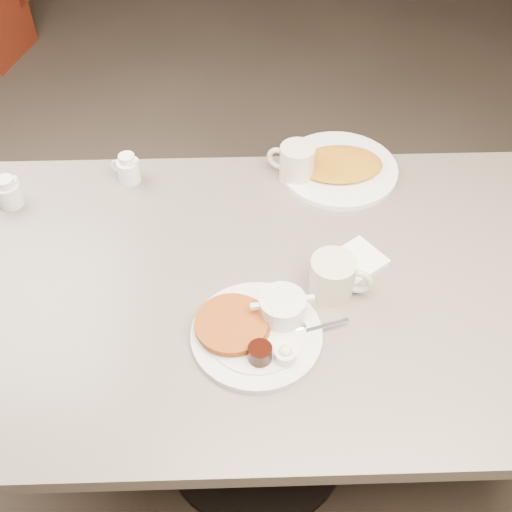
{
  "coord_description": "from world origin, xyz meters",
  "views": [
    {
      "loc": [
        -0.03,
        -0.93,
        1.86
      ],
      "look_at": [
        0.0,
        0.02,
        0.82
      ],
      "focal_mm": 45.29,
      "sensor_mm": 36.0,
      "label": 1
    }
  ],
  "objects_px": {
    "main_plate": "(258,327)",
    "hash_plate": "(339,167)",
    "coffee_mug_far": "(296,163)",
    "diner_table": "(256,328)",
    "creamer_right": "(128,169)",
    "creamer_left": "(8,193)",
    "coffee_mug_near": "(334,276)"
  },
  "relations": [
    {
      "from": "main_plate",
      "to": "hash_plate",
      "type": "relative_size",
      "value": 1.1
    },
    {
      "from": "coffee_mug_far",
      "to": "hash_plate",
      "type": "bearing_deg",
      "value": 10.84
    },
    {
      "from": "diner_table",
      "to": "hash_plate",
      "type": "bearing_deg",
      "value": 58.95
    },
    {
      "from": "coffee_mug_far",
      "to": "creamer_right",
      "type": "relative_size",
      "value": 1.68
    },
    {
      "from": "main_plate",
      "to": "diner_table",
      "type": "bearing_deg",
      "value": 90.08
    },
    {
      "from": "creamer_left",
      "to": "hash_plate",
      "type": "bearing_deg",
      "value": 6.77
    },
    {
      "from": "creamer_left",
      "to": "hash_plate",
      "type": "relative_size",
      "value": 0.28
    },
    {
      "from": "diner_table",
      "to": "creamer_right",
      "type": "bearing_deg",
      "value": 131.14
    },
    {
      "from": "main_plate",
      "to": "creamer_left",
      "type": "relative_size",
      "value": 3.93
    },
    {
      "from": "creamer_right",
      "to": "hash_plate",
      "type": "bearing_deg",
      "value": 1.75
    },
    {
      "from": "creamer_left",
      "to": "coffee_mug_far",
      "type": "bearing_deg",
      "value": 6.1
    },
    {
      "from": "main_plate",
      "to": "creamer_left",
      "type": "distance_m",
      "value": 0.74
    },
    {
      "from": "creamer_right",
      "to": "hash_plate",
      "type": "height_order",
      "value": "creamer_right"
    },
    {
      "from": "coffee_mug_far",
      "to": "hash_plate",
      "type": "relative_size",
      "value": 0.43
    },
    {
      "from": "diner_table",
      "to": "creamer_right",
      "type": "relative_size",
      "value": 18.31
    },
    {
      "from": "creamer_left",
      "to": "creamer_right",
      "type": "bearing_deg",
      "value": 16.0
    },
    {
      "from": "coffee_mug_far",
      "to": "diner_table",
      "type": "bearing_deg",
      "value": -107.34
    },
    {
      "from": "diner_table",
      "to": "coffee_mug_near",
      "type": "xyz_separation_m",
      "value": [
        0.17,
        -0.02,
        0.22
      ]
    },
    {
      "from": "creamer_left",
      "to": "coffee_mug_near",
      "type": "bearing_deg",
      "value": -21.47
    },
    {
      "from": "diner_table",
      "to": "main_plate",
      "type": "xyz_separation_m",
      "value": [
        0.0,
        -0.14,
        0.19
      ]
    },
    {
      "from": "main_plate",
      "to": "creamer_left",
      "type": "bearing_deg",
      "value": 145.39
    },
    {
      "from": "diner_table",
      "to": "main_plate",
      "type": "distance_m",
      "value": 0.24
    },
    {
      "from": "diner_table",
      "to": "hash_plate",
      "type": "height_order",
      "value": "hash_plate"
    },
    {
      "from": "main_plate",
      "to": "coffee_mug_far",
      "type": "relative_size",
      "value": 2.56
    },
    {
      "from": "main_plate",
      "to": "hash_plate",
      "type": "bearing_deg",
      "value": 66.1
    },
    {
      "from": "diner_table",
      "to": "hash_plate",
      "type": "xyz_separation_m",
      "value": [
        0.23,
        0.38,
        0.18
      ]
    },
    {
      "from": "creamer_right",
      "to": "coffee_mug_far",
      "type": "bearing_deg",
      "value": -0.76
    },
    {
      "from": "main_plate",
      "to": "creamer_left",
      "type": "height_order",
      "value": "creamer_left"
    },
    {
      "from": "creamer_right",
      "to": "hash_plate",
      "type": "relative_size",
      "value": 0.25
    },
    {
      "from": "creamer_left",
      "to": "hash_plate",
      "type": "distance_m",
      "value": 0.84
    },
    {
      "from": "main_plate",
      "to": "coffee_mug_near",
      "type": "relative_size",
      "value": 2.34
    },
    {
      "from": "main_plate",
      "to": "coffee_mug_far",
      "type": "distance_m",
      "value": 0.51
    }
  ]
}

